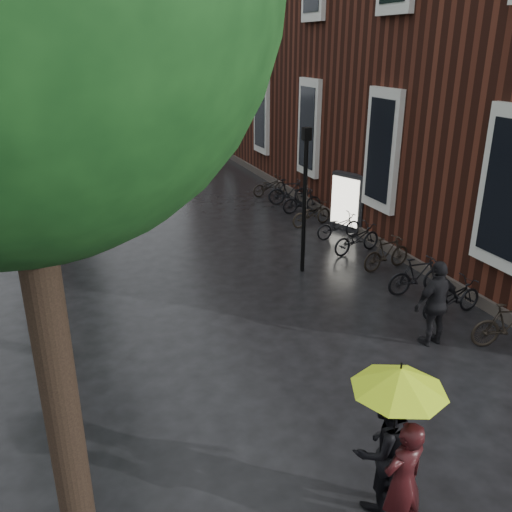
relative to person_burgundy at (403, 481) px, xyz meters
name	(u,v)px	position (x,y,z in m)	size (l,w,h in m)	color
brick_building	(374,43)	(10.69, 18.51, 5.12)	(10.20, 33.20, 12.00)	#38160F
street_trees	(29,31)	(-3.77, 14.96, 5.46)	(4.33, 34.03, 8.91)	black
person_burgundy	(403,481)	(0.00, 0.00, 0.00)	(0.64, 0.42, 1.75)	black
person_black	(383,448)	(0.05, 0.54, 0.05)	(0.90, 0.70, 1.85)	black
lime_umbrella	(400,379)	(0.05, 0.34, 1.27)	(1.21, 1.21, 1.77)	black
pedestrian_walking	(437,303)	(3.50, 3.86, 0.06)	(1.10, 0.46, 1.88)	black
parked_bicycles	(349,232)	(4.81, 9.71, -0.41)	(2.12, 13.90, 1.03)	black
ad_lightbox	(348,203)	(5.52, 11.11, 0.12)	(0.30, 1.31, 1.98)	black
lamp_post	(305,187)	(2.59, 8.43, 1.54)	(0.20, 0.20, 3.97)	black
cycle_sign	(76,170)	(-2.86, 16.64, 0.72)	(0.13, 0.44, 2.41)	#262628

